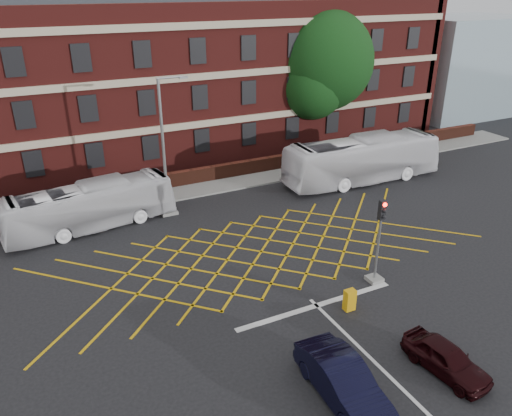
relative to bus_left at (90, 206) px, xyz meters
name	(u,v)px	position (x,y,z in m)	size (l,w,h in m)	color
ground	(279,269)	(7.62, -9.06, -1.37)	(120.00, 120.00, 0.00)	black
victorian_building	(152,56)	(7.87, 12.94, 6.46)	(51.00, 12.17, 20.40)	maroon
boundary_wall	(191,177)	(7.62, 3.94, -0.82)	(56.00, 0.50, 1.10)	#451C12
far_pavement	(197,188)	(7.62, 2.94, -1.31)	(60.00, 3.00, 0.12)	slate
glass_block	(461,65)	(41.62, 11.94, 3.63)	(14.00, 10.00, 10.00)	#99B2BF
box_junction_hatching	(261,252)	(7.62, -7.06, -1.36)	(11.50, 0.12, 0.02)	#CC990C
stop_line	(317,306)	(7.62, -12.56, -1.36)	(8.00, 0.30, 0.02)	silver
centre_line	(419,406)	(7.62, -19.06, -1.36)	(0.15, 14.00, 0.02)	silver
bus_left	(90,206)	(0.00, 0.00, 0.00)	(2.31, 9.85, 2.74)	silver
bus_right	(362,160)	(18.87, -0.97, 0.28)	(2.78, 11.86, 3.30)	white
car_navy	(343,381)	(5.45, -17.52, -0.64)	(1.54, 4.42, 1.46)	black
car_maroon	(446,358)	(9.65, -18.16, -0.78)	(1.39, 3.46, 1.18)	black
deciduous_tree	(323,68)	(21.09, 8.04, 5.31)	(8.45, 8.42, 11.48)	black
traffic_light_near	(378,249)	(11.26, -12.06, 0.39)	(0.70, 0.70, 4.27)	slate
street_lamp	(166,170)	(4.70, -0.05, 1.47)	(2.25, 1.00, 8.40)	slate
direction_signs	(6,210)	(-4.39, 1.62, 0.01)	(1.10, 0.16, 2.20)	gray
utility_cabinet	(350,300)	(8.76, -13.43, -0.87)	(0.49, 0.35, 1.00)	#D7990C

